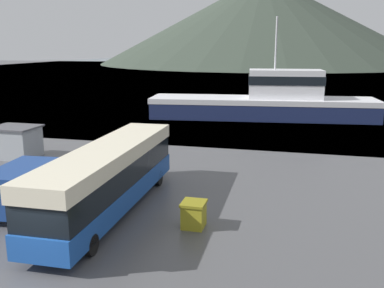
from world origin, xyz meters
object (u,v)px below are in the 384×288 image
at_px(delivery_van, 28,184).
at_px(fishing_boat, 267,101).
at_px(tour_bus, 109,175).
at_px(small_boat, 314,104).
at_px(storage_bin, 194,214).
at_px(dock_kiosk, 16,142).

relative_size(delivery_van, fishing_boat, 0.23).
height_order(tour_bus, delivery_van, tour_bus).
xyz_separation_m(tour_bus, small_boat, (10.83, 40.58, -1.37)).
bearing_deg(fishing_boat, storage_bin, 172.01).
xyz_separation_m(delivery_van, dock_kiosk, (-7.17, 8.80, -0.06)).
xyz_separation_m(tour_bus, delivery_van, (-4.31, -0.57, -0.65)).
height_order(delivery_van, fishing_boat, fishing_boat).
xyz_separation_m(storage_bin, dock_kiosk, (-16.05, 9.06, 0.57)).
height_order(delivery_van, dock_kiosk, delivery_van).
height_order(dock_kiosk, small_boat, dock_kiosk).
height_order(delivery_van, storage_bin, delivery_van).
xyz_separation_m(fishing_boat, small_boat, (5.44, 9.69, -1.49)).
height_order(delivery_van, small_boat, delivery_van).
bearing_deg(storage_bin, fishing_boat, 88.53).
distance_m(tour_bus, dock_kiosk, 14.15).
relative_size(delivery_van, dock_kiosk, 1.84).
bearing_deg(tour_bus, dock_kiosk, 143.05).
bearing_deg(dock_kiosk, storage_bin, -29.44).
distance_m(delivery_van, dock_kiosk, 11.35).
distance_m(delivery_van, small_boat, 43.86).
xyz_separation_m(tour_bus, fishing_boat, (5.38, 30.90, 0.12)).
bearing_deg(tour_bus, delivery_van, -173.76).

